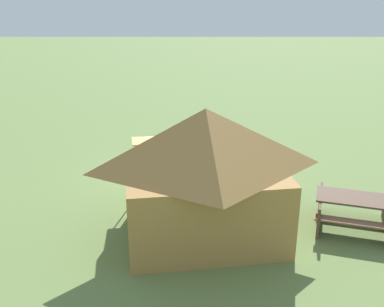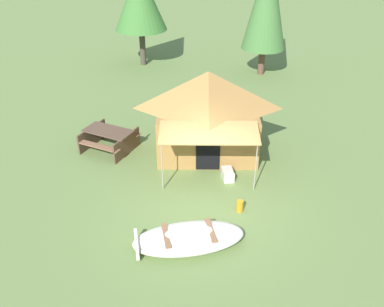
# 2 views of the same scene
# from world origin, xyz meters

# --- Properties ---
(ground_plane) EXTENTS (80.00, 80.00, 0.00)m
(ground_plane) POSITION_xyz_m (0.00, 0.00, 0.00)
(ground_plane) COLOR olive
(beached_rowboat) EXTENTS (3.05, 2.07, 0.45)m
(beached_rowboat) POSITION_xyz_m (-0.20, -1.77, 0.24)
(beached_rowboat) COLOR silver
(beached_rowboat) RESTS_ON ground_plane
(canvas_cabin_tent) EXTENTS (3.86, 4.13, 2.89)m
(canvas_cabin_tent) POSITION_xyz_m (-0.35, 2.98, 1.50)
(canvas_cabin_tent) COLOR #A5763E
(canvas_cabin_tent) RESTS_ON ground_plane
(picnic_table) EXTENTS (2.02, 1.93, 0.75)m
(picnic_table) POSITION_xyz_m (-3.71, 2.56, 0.47)
(picnic_table) COLOR brown
(picnic_table) RESTS_ON ground_plane
(cooler_box) EXTENTS (0.47, 0.62, 0.31)m
(cooler_box) POSITION_xyz_m (0.51, 1.39, 0.16)
(cooler_box) COLOR silver
(cooler_box) RESTS_ON ground_plane
(fuel_can) EXTENTS (0.27, 0.27, 0.34)m
(fuel_can) POSITION_xyz_m (0.99, -0.18, 0.17)
(fuel_can) COLOR orange
(fuel_can) RESTS_ON ground_plane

